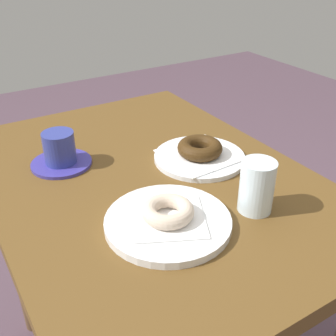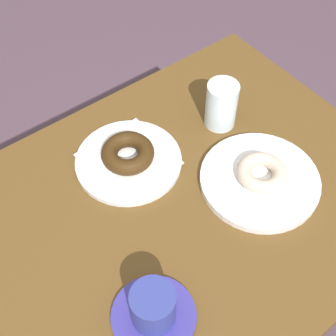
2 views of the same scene
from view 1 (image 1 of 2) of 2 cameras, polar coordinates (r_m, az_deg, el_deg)
The scene contains 9 objects.
table at distance 1.00m, azimuth -2.69°, elevation -6.81°, with size 0.93×0.67×0.76m.
plate_sugar_ring at distance 0.78m, azimuth -0.02°, elevation -7.44°, with size 0.24×0.24×0.02m, color white.
napkin_sugar_ring at distance 0.77m, azimuth -0.02°, elevation -6.90°, with size 0.14×0.14×0.00m, color white.
donut_sugar_ring at distance 0.77m, azimuth -0.02°, elevation -5.97°, with size 0.10×0.10×0.03m, color beige.
plate_chocolate_ring at distance 1.00m, azimuth 4.21°, elevation 1.57°, with size 0.22×0.22×0.01m, color white.
napkin_chocolate_ring at distance 1.00m, azimuth 4.23°, elevation 1.94°, with size 0.16×0.16×0.00m, color white.
donut_chocolate_ring at distance 0.99m, azimuth 4.27°, elevation 2.87°, with size 0.11×0.11×0.03m, color #39240E.
water_glass at distance 0.82m, azimuth 12.15°, elevation -2.49°, with size 0.07×0.07×0.11m, color silver.
coffee_cup at distance 0.99m, azimuth -14.68°, elevation 2.22°, with size 0.14×0.14×0.08m.
Camera 1 is at (0.71, -0.38, 1.24)m, focal length 44.21 mm.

